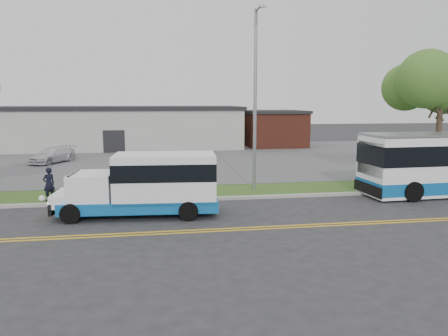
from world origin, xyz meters
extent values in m
plane|color=#28282B|center=(0.00, 0.00, 0.00)|extent=(140.00, 140.00, 0.00)
cube|color=gold|center=(0.00, -3.85, 0.01)|extent=(70.00, 0.12, 0.01)
cube|color=gold|center=(0.00, -4.15, 0.01)|extent=(70.00, 0.12, 0.01)
cube|color=#9E9B93|center=(0.00, 1.10, 0.07)|extent=(80.00, 0.30, 0.15)
cube|color=#374F1A|center=(0.00, 2.90, 0.05)|extent=(80.00, 3.30, 0.10)
cube|color=#4C4C4F|center=(0.00, 17.00, 0.05)|extent=(80.00, 25.00, 0.10)
cube|color=#9E9E99|center=(-6.00, 27.00, 2.00)|extent=(25.00, 10.00, 4.00)
cube|color=black|center=(-6.00, 27.00, 4.17)|extent=(25.40, 10.40, 0.35)
cube|color=black|center=(-6.00, 22.05, 1.10)|extent=(2.00, 0.15, 2.20)
cube|color=brown|center=(10.50, 26.00, 1.80)|extent=(6.00, 7.00, 3.60)
cube|color=black|center=(10.50, 26.00, 3.75)|extent=(6.30, 7.30, 0.30)
cylinder|color=#37261E|center=(14.00, 3.00, 2.48)|extent=(0.32, 0.32, 4.76)
ellipsoid|color=#326924|center=(14.00, 3.00, 6.22)|extent=(5.20, 5.20, 4.42)
cylinder|color=gray|center=(3.00, 2.80, 4.85)|extent=(0.18, 0.18, 9.50)
cylinder|color=gray|center=(3.00, 2.10, 9.50)|extent=(0.12, 1.40, 0.12)
cube|color=gray|center=(3.00, 1.45, 9.45)|extent=(0.35, 0.18, 0.12)
cube|color=#0E5699|center=(-2.98, -1.28, 0.53)|extent=(6.73, 2.69, 0.48)
cube|color=white|center=(-1.91, -1.35, 1.65)|extent=(4.41, 2.53, 2.03)
cube|color=black|center=(-1.91, -1.35, 1.99)|extent=(4.43, 2.57, 0.73)
cube|color=white|center=(-5.00, -1.13, 1.31)|extent=(1.89, 2.20, 1.16)
cube|color=black|center=(-5.73, -1.08, 1.50)|extent=(0.23, 1.84, 0.87)
cube|color=white|center=(-6.07, -1.05, 0.82)|extent=(1.11, 2.05, 0.53)
cube|color=black|center=(-6.50, -1.02, 0.53)|extent=(0.29, 1.99, 0.48)
sphere|color=#FFD88C|center=(-6.60, -1.74, 0.77)|extent=(0.21, 0.21, 0.19)
sphere|color=#FFD88C|center=(-6.50, -0.30, 0.77)|extent=(0.21, 0.21, 0.19)
cylinder|color=black|center=(-5.75, -2.13, 0.41)|extent=(0.83, 0.33, 0.81)
cylinder|color=black|center=(-5.60, -0.04, 0.41)|extent=(0.83, 0.33, 0.81)
cylinder|color=black|center=(-1.02, -2.47, 0.41)|extent=(0.83, 0.33, 0.81)
cylinder|color=black|center=(-0.87, -0.38, 0.41)|extent=(0.83, 0.33, 0.81)
cube|color=black|center=(8.46, 0.38, 2.00)|extent=(0.20, 2.43, 1.69)
cube|color=black|center=(8.39, 0.38, 0.47)|extent=(0.23, 2.64, 0.53)
cylinder|color=black|center=(10.14, -0.80, 0.51)|extent=(1.02, 0.38, 1.01)
cylinder|color=black|center=(10.05, 1.69, 0.51)|extent=(1.02, 0.38, 1.01)
imported|color=black|center=(-7.43, 1.90, 0.91)|extent=(0.71, 0.68, 1.63)
imported|color=#A8ABAF|center=(-2.60, 9.33, 0.78)|extent=(2.03, 4.29, 1.36)
imported|color=silver|center=(-10.22, 15.73, 0.71)|extent=(3.52, 4.50, 1.22)
sphere|color=white|center=(-7.73, 1.65, 0.26)|extent=(0.32, 0.32, 0.32)
sphere|color=white|center=(-7.13, 2.15, 0.26)|extent=(0.32, 0.32, 0.32)
camera|label=1|loc=(-2.40, -19.99, 4.90)|focal=35.00mm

